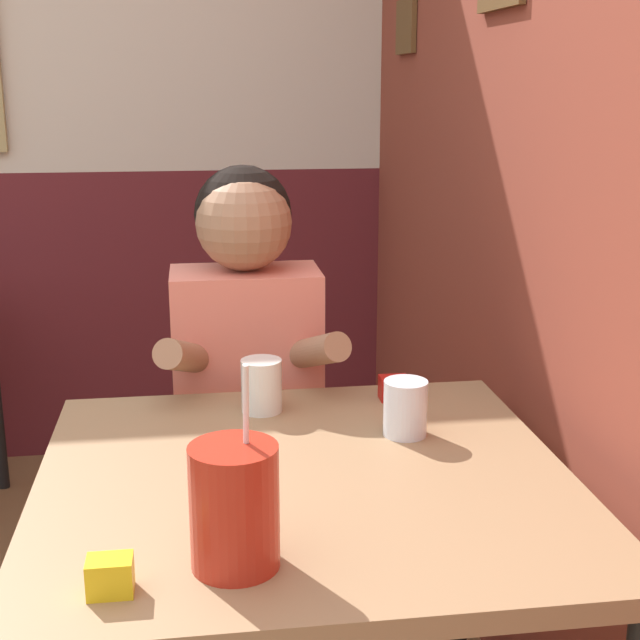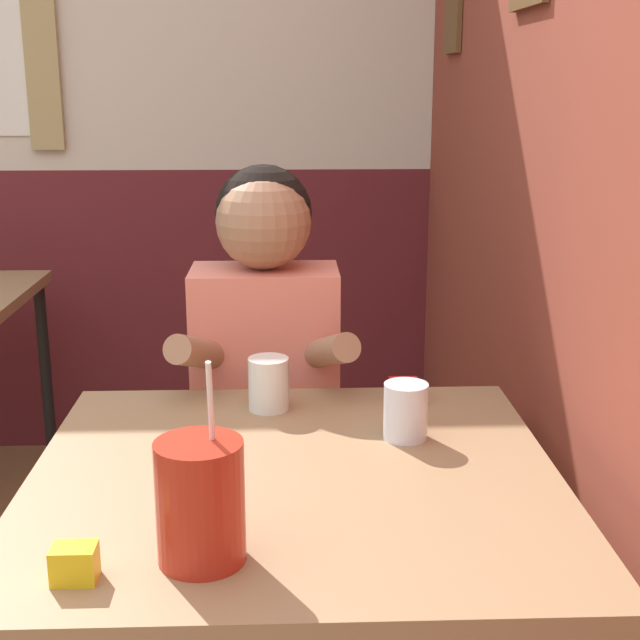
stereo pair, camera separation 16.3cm
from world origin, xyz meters
name	(u,v)px [view 1 (the left image)]	position (x,y,z in m)	size (l,w,h in m)	color
brick_wall_right	(490,110)	(1.37, 1.18, 1.35)	(0.08, 4.35, 2.70)	brown
back_wall	(7,100)	(-0.01, 2.38, 1.36)	(5.68, 0.09, 2.70)	beige
main_table	(306,513)	(0.81, 0.38, 0.70)	(0.91, 0.87, 0.77)	#93704C
person_seated	(248,409)	(0.74, 0.98, 0.67)	(0.42, 0.41, 1.24)	#EA7F6B
cocktail_pitcher	(235,507)	(0.67, 0.10, 0.86)	(0.12, 0.12, 0.30)	#B22819
glass_near_pitcher	(405,408)	(1.02, 0.53, 0.82)	(0.08, 0.08, 0.11)	silver
glass_center	(262,386)	(0.76, 0.70, 0.82)	(0.08, 0.08, 0.11)	silver
condiment_ketchup	(394,388)	(1.04, 0.72, 0.79)	(0.06, 0.04, 0.05)	#B7140F
condiment_mustard	(110,576)	(0.51, 0.05, 0.79)	(0.06, 0.04, 0.05)	yellow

